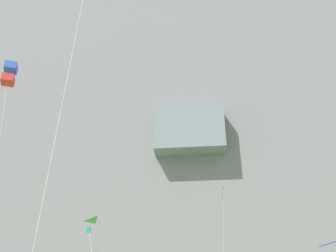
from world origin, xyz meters
TOP-DOWN VIEW (x-y plane):
  - cliff_face at (-0.01, 64.26)m, footprint 180.00×30.58m
  - kite_banner_mid_center at (3.38, 33.55)m, footprint 1.21×5.51m
  - kite_box_upper_right at (-8.02, 13.21)m, footprint 2.47×1.44m
  - kite_delta_low_center at (-4.31, 16.77)m, footprint 3.37×3.13m

SIDE VIEW (x-z plane):
  - kite_delta_low_center at x=-4.31m, z-range 3.77..12.41m
  - kite_box_upper_right at x=-8.02m, z-range 7.38..23.51m
  - kite_banner_mid_center at x=3.38m, z-range 7.43..24.17m
  - cliff_face at x=-0.01m, z-range -0.04..77.49m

